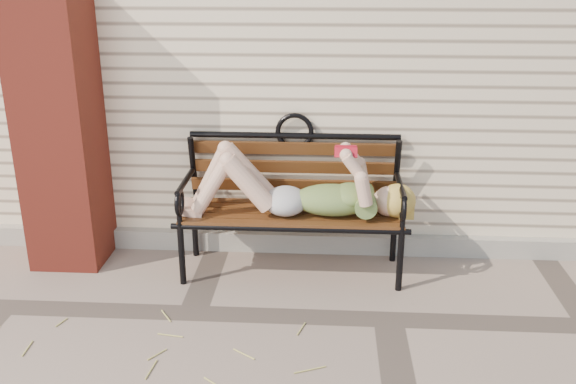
{
  "coord_description": "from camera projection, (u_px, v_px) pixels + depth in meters",
  "views": [
    {
      "loc": [
        -0.42,
        -3.55,
        2.15
      ],
      "look_at": [
        -0.67,
        0.51,
        0.66
      ],
      "focal_mm": 40.0,
      "sensor_mm": 36.0,
      "label": 1
    }
  ],
  "objects": [
    {
      "name": "reading_woman",
      "position": [
        294.0,
        188.0,
        4.41
      ],
      "size": [
        1.6,
        0.36,
        0.5
      ],
      "color": "#0A3B48",
      "rests_on": "ground"
    },
    {
      "name": "straw_scatter",
      "position": [
        256.0,
        381.0,
        3.45
      ],
      "size": [
        2.76,
        1.53,
        0.01
      ],
      "color": "tan",
      "rests_on": "ground"
    },
    {
      "name": "foundation_strip",
      "position": [
        378.0,
        244.0,
        4.93
      ],
      "size": [
        8.0,
        0.1,
        0.15
      ],
      "primitive_type": "cube",
      "color": "#ABA69A",
      "rests_on": "ground"
    },
    {
      "name": "garden_bench",
      "position": [
        293.0,
        187.0,
        4.55
      ],
      "size": [
        1.7,
        0.68,
        1.1
      ],
      "color": "black",
      "rests_on": "ground"
    },
    {
      "name": "brick_pillar",
      "position": [
        60.0,
        130.0,
        4.53
      ],
      "size": [
        0.5,
        0.5,
        2.0
      ],
      "primitive_type": "cube",
      "color": "maroon",
      "rests_on": "ground"
    },
    {
      "name": "house_wall",
      "position": [
        371.0,
        27.0,
        6.34
      ],
      "size": [
        8.0,
        4.0,
        3.0
      ],
      "primitive_type": "cube",
      "color": "#F7E4C1",
      "rests_on": "ground"
    },
    {
      "name": "ground",
      "position": [
        389.0,
        319.0,
        4.04
      ],
      "size": [
        80.0,
        80.0,
        0.0
      ],
      "primitive_type": "plane",
      "color": "gray",
      "rests_on": "ground"
    }
  ]
}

